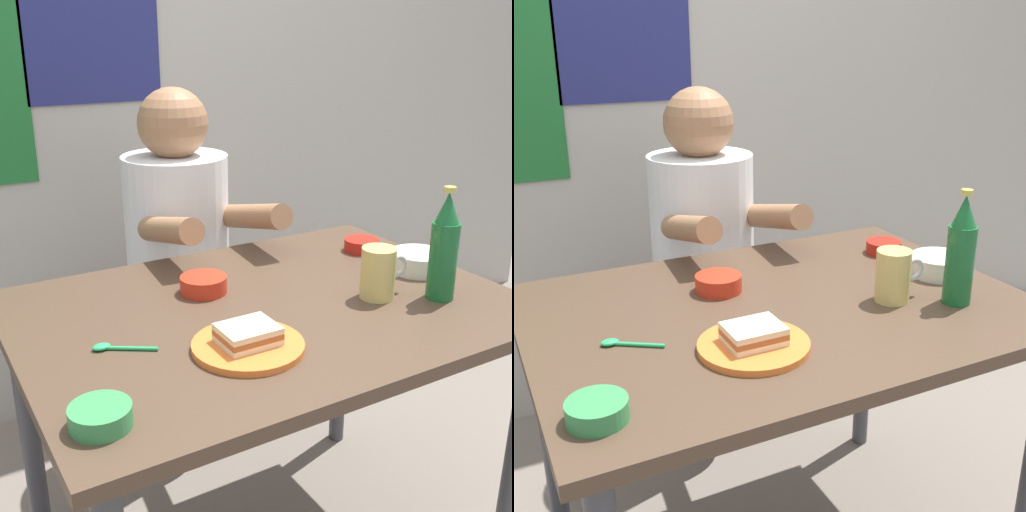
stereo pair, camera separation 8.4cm
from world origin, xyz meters
TOP-DOWN VIEW (x-y plane):
  - wall_back at (-0.00, 1.05)m, footprint 4.40×0.09m
  - dining_table at (0.00, 0.00)m, footprint 1.10×0.80m
  - stool at (0.06, 0.63)m, footprint 0.34×0.34m
  - person_seated at (0.06, 0.62)m, footprint 0.33×0.56m
  - plate_orange at (-0.14, -0.16)m, footprint 0.22×0.22m
  - sandwich at (-0.14, -0.16)m, footprint 0.11×0.09m
  - beer_mug at (0.24, -0.09)m, footprint 0.13×0.08m
  - beer_bottle at (0.36, -0.17)m, footprint 0.06×0.06m
  - sauce_bowl_chili at (-0.09, 0.13)m, footprint 0.11×0.11m
  - dip_bowl_green at (-0.47, -0.27)m, footprint 0.10×0.10m
  - rice_bowl_white at (0.44, -0.01)m, footprint 0.14×0.14m
  - sambal_bowl_red at (0.42, 0.18)m, footprint 0.10×0.10m
  - spoon at (-0.37, -0.03)m, footprint 0.11×0.07m

SIDE VIEW (x-z plane):
  - stool at x=0.06m, z-range 0.12..0.57m
  - dining_table at x=0.00m, z-range 0.28..1.02m
  - spoon at x=-0.37m, z-range 0.74..0.75m
  - plate_orange at x=-0.14m, z-range 0.74..0.75m
  - sambal_bowl_red at x=0.42m, z-range 0.74..0.78m
  - dip_bowl_green at x=-0.47m, z-range 0.74..0.78m
  - sauce_bowl_chili at x=-0.09m, z-range 0.74..0.78m
  - person_seated at x=0.06m, z-range 0.41..1.13m
  - rice_bowl_white at x=0.44m, z-range 0.74..0.79m
  - sandwich at x=-0.14m, z-range 0.75..0.79m
  - beer_mug at x=0.24m, z-range 0.74..0.86m
  - beer_bottle at x=0.36m, z-range 0.73..0.99m
  - wall_back at x=0.00m, z-range 0.00..2.60m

